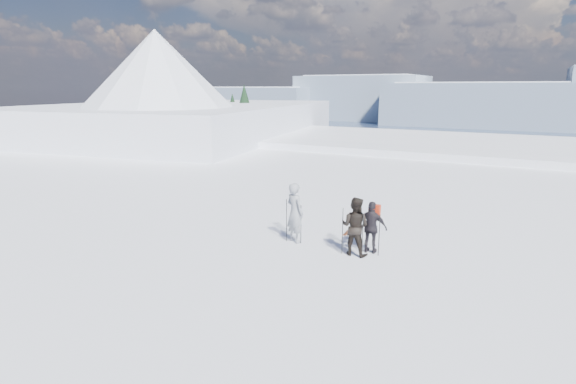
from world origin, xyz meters
name	(u,v)px	position (x,y,z in m)	size (l,w,h in m)	color
lake_basin	(464,227)	(0.00, 30.00, -6.50)	(820.00, 820.00, 71.62)	white
far_mountain_range	(566,101)	(29.60, 454.78, -7.19)	(770.00, 110.00, 53.00)	slate
near_ridge	(201,166)	(-26.60, 29.36, -3.48)	(31.37, 35.68, 25.62)	white
skier_grey	(295,213)	(-2.19, 3.87, 0.94)	(0.68, 0.45, 1.87)	gray
skier_dark	(355,226)	(-0.16, 3.68, 0.85)	(0.83, 0.64, 1.70)	black
skier_pack	(372,227)	(0.21, 4.06, 0.77)	(0.90, 0.37, 1.53)	black
backpack	(375,193)	(0.20, 4.31, 1.74)	(0.33, 0.18, 0.42)	red
ski_poles	(337,229)	(-0.74, 3.77, 0.64)	(2.94, 0.45, 1.37)	black
skis_loose	(353,228)	(-1.02, 5.97, 0.01)	(0.62, 1.70, 0.03)	black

